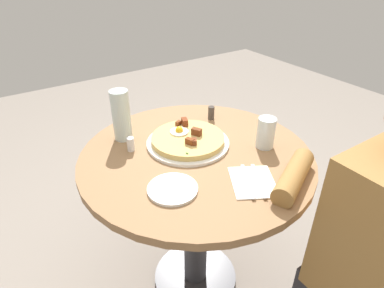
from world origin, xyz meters
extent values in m
plane|color=gray|center=(0.00, 0.00, 0.00)|extent=(6.00, 6.00, 0.00)
cylinder|color=olive|center=(0.00, 0.00, 0.71)|extent=(0.87, 0.87, 0.03)
cylinder|color=#333338|center=(0.00, 0.00, 0.35)|extent=(0.10, 0.10, 0.70)
cylinder|color=#333338|center=(0.00, 0.00, 0.01)|extent=(0.39, 0.39, 0.02)
cube|color=olive|center=(-0.28, 0.58, 0.69)|extent=(0.38, 0.22, 0.48)
cylinder|color=olive|center=(-0.16, 0.32, 0.76)|extent=(0.26, 0.18, 0.07)
cylinder|color=white|center=(-0.01, -0.07, 0.73)|extent=(0.32, 0.32, 0.01)
cylinder|color=tan|center=(-0.01, -0.07, 0.75)|extent=(0.28, 0.28, 0.02)
cylinder|color=white|center=(0.00, -0.12, 0.76)|extent=(0.07, 0.07, 0.01)
sphere|color=yellow|center=(0.00, -0.12, 0.77)|extent=(0.03, 0.03, 0.03)
cube|color=brown|center=(-0.05, -0.06, 0.77)|extent=(0.04, 0.04, 0.03)
cube|color=brown|center=(0.00, -0.01, 0.77)|extent=(0.03, 0.03, 0.02)
cube|color=maroon|center=(-0.05, -0.16, 0.77)|extent=(0.03, 0.04, 0.03)
cube|color=brown|center=(0.01, -0.02, 0.77)|extent=(0.03, 0.04, 0.02)
cube|color=brown|center=(-0.03, -0.17, 0.77)|extent=(0.03, 0.02, 0.02)
cube|color=#387F2D|center=(0.06, 0.03, 0.76)|extent=(0.01, 0.01, 0.00)
cube|color=#387F2D|center=(-0.04, -0.07, 0.76)|extent=(0.01, 0.00, 0.00)
cube|color=#387F2D|center=(-0.05, -0.08, 0.76)|extent=(0.01, 0.01, 0.00)
cube|color=#387F2D|center=(-0.01, -0.04, 0.76)|extent=(0.01, 0.01, 0.00)
cylinder|color=white|center=(0.18, 0.14, 0.73)|extent=(0.16, 0.16, 0.01)
cube|color=white|center=(-0.06, 0.25, 0.73)|extent=(0.21, 0.22, 0.00)
cube|color=silver|center=(-0.04, 0.24, 0.73)|extent=(0.10, 0.16, 0.00)
cube|color=silver|center=(-0.07, 0.26, 0.73)|extent=(0.10, 0.16, 0.00)
cylinder|color=silver|center=(-0.25, 0.11, 0.79)|extent=(0.07, 0.07, 0.12)
cylinder|color=silver|center=(0.18, -0.25, 0.83)|extent=(0.07, 0.07, 0.20)
cylinder|color=white|center=(0.19, -0.15, 0.75)|extent=(0.03, 0.03, 0.05)
cylinder|color=#3F3833|center=(-0.22, -0.20, 0.76)|extent=(0.03, 0.03, 0.06)
camera|label=1|loc=(0.58, 0.84, 1.39)|focal=30.45mm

